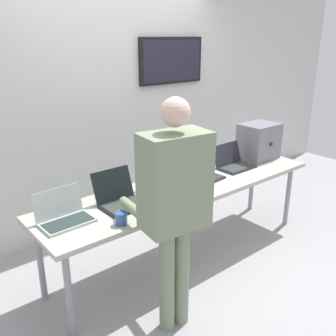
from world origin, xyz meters
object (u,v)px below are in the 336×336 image
Objects in this scene: laptop_station_2 at (164,184)px; person at (174,198)px; laptop_station_1 at (120,198)px; laptop_station_0 at (64,215)px; coffee_mug at (121,218)px; workbench at (186,190)px; laptop_station_4 at (233,162)px; laptop_station_3 at (199,172)px; equipment_box at (259,141)px.

laptop_station_2 is 0.22× the size of person.
laptop_station_0 is at bearing 177.98° from laptop_station_1.
workbench is at bearing 16.18° from coffee_mug.
laptop_station_2 is (0.46, 0.01, -0.01)m from laptop_station_1.
laptop_station_0 reaches higher than coffee_mug.
laptop_station_1 reaches higher than laptop_station_0.
laptop_station_1 is at bearing 90.52° from person.
laptop_station_0 is at bearing 177.54° from workbench.
laptop_station_4 is (0.93, 0.01, -0.00)m from laptop_station_2.
laptop_station_3 is 1.15m from person.
laptop_station_1 is at bearing 58.00° from coffee_mug.
laptop_station_1 is 0.95× the size of laptop_station_2.
laptop_station_2 is at bearing 55.62° from person.
laptop_station_1 is at bearing 177.24° from workbench.
workbench is 0.90m from coffee_mug.
coffee_mug is at bearing -163.82° from laptop_station_3.
equipment_box is at bearing 3.99° from laptop_station_4.
laptop_station_0 is at bearing -179.09° from equipment_box.
laptop_station_3 is at bearing -178.57° from equipment_box.
equipment_box is 4.45× the size of coffee_mug.
laptop_station_3 is (0.22, 0.06, 0.11)m from workbench.
laptop_station_1 is 0.46m from laptop_station_2.
person is at bearing -89.48° from laptop_station_1.
laptop_station_0 is 0.42m from coffee_mug.
laptop_station_1 reaches higher than laptop_station_2.
workbench is 7.55× the size of laptop_station_2.
laptop_station_0 is at bearing -179.83° from laptop_station_4.
coffee_mug is (-0.18, 0.37, -0.24)m from person.
equipment_box is at bearing 4.29° from workbench.
laptop_station_0 is 1.38m from laptop_station_3.
laptop_station_0 reaches higher than workbench.
equipment_box reaches higher than laptop_station_4.
laptop_station_1 reaches higher than laptop_station_3.
equipment_box is 1.11× the size of laptop_station_2.
coffee_mug is at bearing -155.35° from laptop_station_2.
laptop_station_2 is 4.02× the size of coffee_mug.
equipment_box is 1.38m from laptop_station_2.
laptop_station_3 reaches higher than laptop_station_2.
equipment_box is 2.32m from laptop_station_0.
laptop_station_1 is (0.48, -0.02, 0.01)m from laptop_station_0.
equipment_box is 1.09× the size of laptop_station_0.
laptop_station_0 is at bearing 135.03° from coffee_mug.
person is (-1.83, -0.71, 0.09)m from equipment_box.
equipment_box reaches higher than laptop_station_0.
equipment_box is at bearing 0.91° from laptop_station_0.
person reaches higher than laptop_station_0.
workbench is 1.68× the size of person.
person is (-0.90, -0.68, 0.22)m from laptop_station_3.
laptop_station_0 is (-2.31, -0.04, -0.14)m from equipment_box.
laptop_station_4 is at bearing 0.82° from laptop_station_2.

